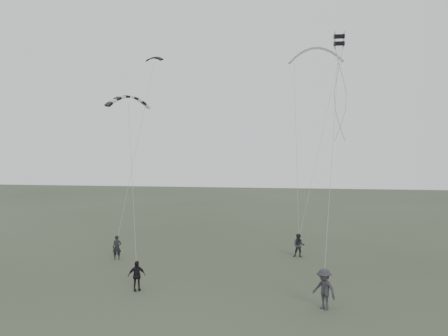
# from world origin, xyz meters

# --- Properties ---
(ground) EXTENTS (140.00, 140.00, 0.00)m
(ground) POSITION_xyz_m (0.00, 0.00, 0.00)
(ground) COLOR #353F2C
(ground) RESTS_ON ground
(flyer_left) EXTENTS (0.70, 0.55, 1.69)m
(flyer_left) POSITION_xyz_m (-6.33, 4.71, 0.85)
(flyer_left) COLOR black
(flyer_left) RESTS_ON ground
(flyer_right) EXTENTS (0.88, 0.71, 1.71)m
(flyer_right) POSITION_xyz_m (6.48, 7.40, 0.86)
(flyer_right) COLOR #24252A
(flyer_right) RESTS_ON ground
(flyer_center) EXTENTS (1.04, 0.84, 1.65)m
(flyer_center) POSITION_xyz_m (-2.45, -1.80, 0.82)
(flyer_center) COLOR black
(flyer_center) RESTS_ON ground
(flyer_far) EXTENTS (1.44, 1.39, 1.97)m
(flyer_far) POSITION_xyz_m (7.56, -3.12, 0.99)
(flyer_far) COLOR #2B2B31
(flyer_far) RESTS_ON ground
(kite_dark_small) EXTENTS (1.61, 0.86, 0.64)m
(kite_dark_small) POSITION_xyz_m (-5.93, 12.13, 15.84)
(kite_dark_small) COLOR black
(kite_dark_small) RESTS_ON flyer_left
(kite_pale_large) EXTENTS (4.51, 1.47, 1.96)m
(kite_pale_large) POSITION_xyz_m (7.83, 12.40, 16.20)
(kite_pale_large) COLOR #979A9C
(kite_pale_large) RESTS_ON flyer_right
(kite_striped) EXTENTS (2.98, 2.70, 1.32)m
(kite_striped) POSITION_xyz_m (-5.24, 4.32, 11.47)
(kite_striped) COLOR black
(kite_striped) RESTS_ON flyer_center
(kite_box) EXTENTS (0.66, 0.80, 0.83)m
(kite_box) POSITION_xyz_m (8.84, 3.92, 14.67)
(kite_box) COLOR black
(kite_box) RESTS_ON flyer_far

